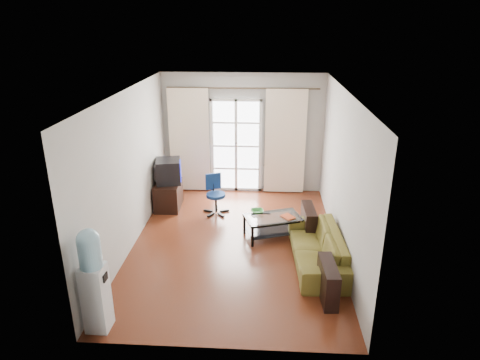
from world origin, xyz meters
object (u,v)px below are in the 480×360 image
at_px(coffee_table, 273,224).
at_px(tv_stand, 168,195).
at_px(sofa, 317,247).
at_px(task_chair, 216,202).
at_px(crt_tv, 167,171).
at_px(water_cooler, 93,278).

relative_size(coffee_table, tv_stand, 1.49).
bearing_deg(sofa, tv_stand, -127.89).
bearing_deg(tv_stand, task_chair, -12.84).
bearing_deg(crt_tv, coffee_table, -40.53).
bearing_deg(tv_stand, coffee_table, -30.09).
xyz_separation_m(sofa, task_chair, (-1.88, 1.82, -0.04)).
xyz_separation_m(sofa, tv_stand, (-2.90, 2.02, -0.00)).
xyz_separation_m(crt_tv, task_chair, (1.03, -0.25, -0.56)).
relative_size(crt_tv, task_chair, 0.76).
height_order(sofa, task_chair, task_chair).
relative_size(sofa, water_cooler, 1.35).
height_order(coffee_table, water_cooler, water_cooler).
distance_m(sofa, task_chair, 2.61).
bearing_deg(task_chair, crt_tv, 144.61).
bearing_deg(coffee_table, sofa, -49.85).
xyz_separation_m(sofa, water_cooler, (-2.99, -1.79, 0.47)).
height_order(tv_stand, task_chair, task_chair).
distance_m(sofa, crt_tv, 3.61).
bearing_deg(water_cooler, crt_tv, 90.76).
distance_m(coffee_table, crt_tv, 2.57).
xyz_separation_m(sofa, coffee_table, (-0.71, 0.84, -0.02)).
height_order(task_chair, water_cooler, water_cooler).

